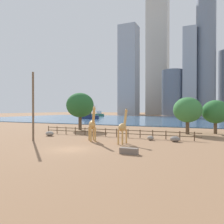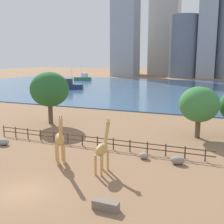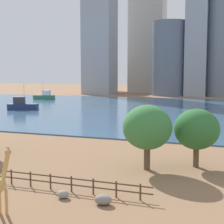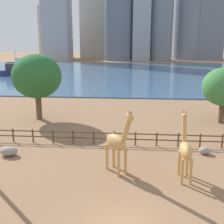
{
  "view_description": "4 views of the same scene",
  "coord_description": "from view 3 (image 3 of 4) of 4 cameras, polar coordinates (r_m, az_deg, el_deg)",
  "views": [
    {
      "loc": [
        13.66,
        -19.87,
        4.34
      ],
      "look_at": [
        -3.3,
        18.85,
        3.85
      ],
      "focal_mm": 35.0,
      "sensor_mm": 36.0,
      "label": 1
    },
    {
      "loc": [
        13.55,
        -15.42,
        9.79
      ],
      "look_at": [
        -1.45,
        21.02,
        2.34
      ],
      "focal_mm": 45.0,
      "sensor_mm": 36.0,
      "label": 2
    },
    {
      "loc": [
        18.47,
        -12.3,
        9.54
      ],
      "look_at": [
        1.54,
        35.04,
        3.93
      ],
      "focal_mm": 55.0,
      "sensor_mm": 36.0,
      "label": 3
    },
    {
      "loc": [
        0.46,
        -12.35,
        9.16
      ],
      "look_at": [
        -1.94,
        15.3,
        2.3
      ],
      "focal_mm": 45.0,
      "sensor_mm": 36.0,
      "label": 4
    }
  ],
  "objects": [
    {
      "name": "ground_plane",
      "position": [
        94.61,
        8.32,
        0.51
      ],
      "size": [
        400.0,
        400.0,
        0.0
      ],
      "primitive_type": "plane",
      "color": "#8C6647"
    },
    {
      "name": "harbor_water",
      "position": [
        91.67,
        7.95,
        0.39
      ],
      "size": [
        180.0,
        86.0,
        0.2
      ],
      "primitive_type": "cube",
      "color": "#3D6084",
      "rests_on": "ground"
    },
    {
      "name": "boulder_near_fence",
      "position": [
        27.39,
        -8.15,
        -13.38
      ],
      "size": [
        0.93,
        0.83,
        0.62
      ],
      "primitive_type": "ellipsoid",
      "color": "gray",
      "rests_on": "ground"
    },
    {
      "name": "boulder_by_pole",
      "position": [
        25.89,
        -1.51,
        -14.37
      ],
      "size": [
        1.32,
        0.99,
        0.74
      ],
      "primitive_type": "ellipsoid",
      "color": "gray",
      "rests_on": "ground"
    },
    {
      "name": "enclosure_fence",
      "position": [
        31.88,
        -17.43,
        -9.92
      ],
      "size": [
        26.12,
        0.14,
        1.3
      ],
      "color": "#4C3826",
      "rests_on": "ground"
    },
    {
      "name": "tree_left_large",
      "position": [
        35.98,
        13.91,
        -2.81
      ],
      "size": [
        4.62,
        4.62,
        6.02
      ],
      "color": "brown",
      "rests_on": "ground"
    },
    {
      "name": "tree_right_tall",
      "position": [
        34.1,
        5.89,
        -2.59
      ],
      "size": [
        4.91,
        4.91,
        6.48
      ],
      "color": "brown",
      "rests_on": "ground"
    },
    {
      "name": "boat_ferry",
      "position": [
        128.92,
        -11.15,
        2.6
      ],
      "size": [
        7.94,
        3.99,
        6.83
      ],
      "rotation": [
        0.0,
        0.0,
        3.31
      ],
      "color": "#337259",
      "rests_on": "harbor_water"
    },
    {
      "name": "boat_sailboat",
      "position": [
        92.8,
        -14.7,
        1.09
      ],
      "size": [
        8.13,
        5.09,
        6.88
      ],
      "rotation": [
        0.0,
        0.0,
        0.33
      ],
      "color": "navy",
      "rests_on": "harbor_water"
    },
    {
      "name": "skyline_tower_needle",
      "position": [
        193.78,
        -2.29,
        8.14
      ],
      "size": [
        12.19,
        12.26,
        31.12
      ],
      "primitive_type": "cube",
      "color": "#B7B2A8",
      "rests_on": "ground"
    },
    {
      "name": "skyline_block_central",
      "position": [
        165.07,
        -2.09,
        14.95
      ],
      "size": [
        13.78,
        12.55,
        68.41
      ],
      "primitive_type": "cube",
      "color": "#939EAD",
      "rests_on": "ground"
    },
    {
      "name": "skyline_tower_short",
      "position": [
        153.42,
        13.97,
        13.91
      ],
      "size": [
        8.94,
        9.51,
        60.32
      ],
      "primitive_type": "cube",
      "color": "#939EAD",
      "rests_on": "ground"
    },
    {
      "name": "skyline_block_wide",
      "position": [
        154.54,
        9.5,
        8.71
      ],
      "size": [
        15.04,
        15.04,
        32.19
      ],
      "primitive_type": "cylinder",
      "color": "slate",
      "rests_on": "ground"
    }
  ]
}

